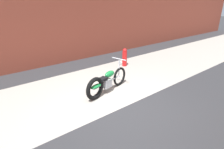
{
  "coord_description": "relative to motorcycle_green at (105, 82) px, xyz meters",
  "views": [
    {
      "loc": [
        -2.99,
        -3.33,
        2.85
      ],
      "look_at": [
        0.27,
        0.75,
        0.75
      ],
      "focal_mm": 29.19,
      "sensor_mm": 36.0,
      "label": 1
    }
  ],
  "objects": [
    {
      "name": "motorcycle_green",
      "position": [
        0.0,
        0.0,
        0.0
      ],
      "size": [
        1.97,
        0.73,
        1.03
      ],
      "rotation": [
        0.0,
        0.0,
        0.24
      ],
      "color": "black",
      "rests_on": "ground"
    },
    {
      "name": "ground_plane",
      "position": [
        -0.22,
        -1.04,
        -0.4
      ],
      "size": [
        80.0,
        80.0,
        0.0
      ],
      "primitive_type": "plane",
      "color": "#2D2D30"
    },
    {
      "name": "sidewalk_slab",
      "position": [
        -0.22,
        0.71,
        -0.4
      ],
      "size": [
        36.0,
        3.5,
        0.01
      ],
      "primitive_type": "cube",
      "color": "#9E998E",
      "rests_on": "ground"
    },
    {
      "name": "brick_building_wall",
      "position": [
        -0.22,
        4.16,
        2.21
      ],
      "size": [
        36.0,
        0.5,
        5.21
      ],
      "primitive_type": "cube",
      "color": "brown",
      "rests_on": "ground"
    },
    {
      "name": "fire_hydrant",
      "position": [
        2.4,
        1.68,
        0.03
      ],
      "size": [
        0.22,
        0.22,
        0.84
      ],
      "color": "red",
      "rests_on": "ground"
    }
  ]
}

